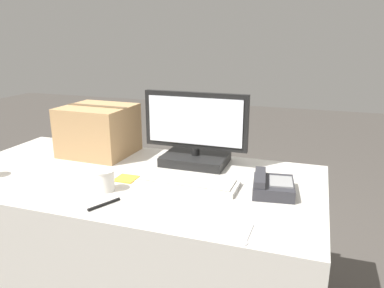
{
  "coord_description": "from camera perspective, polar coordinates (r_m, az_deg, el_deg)",
  "views": [
    {
      "loc": [
        0.82,
        -1.5,
        1.4
      ],
      "look_at": [
        0.27,
        0.13,
        0.89
      ],
      "focal_mm": 35.0,
      "sensor_mm": 36.0,
      "label": 1
    }
  ],
  "objects": [
    {
      "name": "office_desk",
      "position": [
        1.99,
        -8.81,
        -14.85
      ],
      "size": [
        1.8,
        0.9,
        0.74
      ],
      "color": "beige",
      "rests_on": "ground_plane"
    },
    {
      "name": "monitor",
      "position": [
        1.93,
        0.52,
        1.02
      ],
      "size": [
        0.55,
        0.24,
        0.38
      ],
      "color": "black",
      "rests_on": "office_desk"
    },
    {
      "name": "keyboard",
      "position": [
        1.69,
        -0.61,
        -5.87
      ],
      "size": [
        0.45,
        0.17,
        0.03
      ],
      "rotation": [
        0.0,
        0.0,
        -0.01
      ],
      "color": "beige",
      "rests_on": "office_desk"
    },
    {
      "name": "desk_phone",
      "position": [
        1.64,
        12.08,
        -6.25
      ],
      "size": [
        0.2,
        0.23,
        0.08
      ],
      "rotation": [
        0.0,
        0.0,
        0.13
      ],
      "color": "#2D2D33",
      "rests_on": "office_desk"
    },
    {
      "name": "paper_cup_right",
      "position": [
        1.67,
        -13.03,
        -5.42
      ],
      "size": [
        0.08,
        0.08,
        0.09
      ],
      "color": "white",
      "rests_on": "office_desk"
    },
    {
      "name": "spoon",
      "position": [
        1.3,
        8.46,
        -13.87
      ],
      "size": [
        0.02,
        0.15,
        0.0
      ],
      "rotation": [
        0.0,
        0.0,
        4.69
      ],
      "color": "silver",
      "rests_on": "office_desk"
    },
    {
      "name": "cardboard_box",
      "position": [
        2.17,
        -14.05,
        2.07
      ],
      "size": [
        0.38,
        0.35,
        0.28
      ],
      "rotation": [
        0.0,
        0.0,
        -0.03
      ],
      "color": "tan",
      "rests_on": "office_desk"
    },
    {
      "name": "pen_marker",
      "position": [
        1.54,
        -13.24,
        -8.92
      ],
      "size": [
        0.07,
        0.14,
        0.01
      ],
      "rotation": [
        0.0,
        0.0,
        4.27
      ],
      "color": "black",
      "rests_on": "office_desk"
    },
    {
      "name": "sticky_note_pad",
      "position": [
        1.79,
        -10.09,
        -5.2
      ],
      "size": [
        0.1,
        0.1,
        0.01
      ],
      "color": "gold",
      "rests_on": "office_desk"
    }
  ]
}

